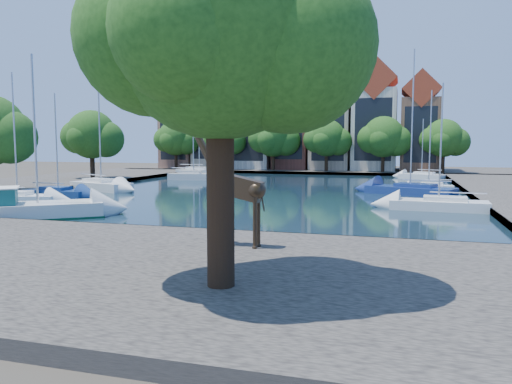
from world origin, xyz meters
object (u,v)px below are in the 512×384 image
(giraffe_statue, at_px, (233,186))
(plane_tree, at_px, (223,33))
(motorsailer, at_px, (11,207))
(sailboat_left_a, at_px, (17,197))
(sailboat_right_a, at_px, (439,203))

(giraffe_statue, bearing_deg, plane_tree, -73.79)
(motorsailer, distance_m, sailboat_left_a, 8.29)
(plane_tree, bearing_deg, motorsailer, 148.10)
(plane_tree, relative_size, sailboat_left_a, 1.10)
(giraffe_statue, relative_size, sailboat_right_a, 0.58)
(plane_tree, bearing_deg, sailboat_left_a, 142.73)
(motorsailer, height_order, sailboat_left_a, motorsailer)
(motorsailer, height_order, sailboat_right_a, motorsailer)
(sailboat_right_a, bearing_deg, motorsailer, -154.97)
(plane_tree, relative_size, giraffe_statue, 2.16)
(giraffe_statue, distance_m, motorsailer, 16.79)
(sailboat_right_a, bearing_deg, plane_tree, -108.28)
(giraffe_statue, bearing_deg, motorsailer, 161.25)
(plane_tree, xyz_separation_m, giraffe_statue, (-1.59, 5.45, -4.76))
(sailboat_left_a, height_order, sailboat_right_a, sailboat_left_a)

